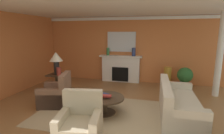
{
  "coord_description": "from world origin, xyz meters",
  "views": [
    {
      "loc": [
        1.07,
        -4.28,
        2.08
      ],
      "look_at": [
        -0.25,
        1.09,
        1.0
      ],
      "focal_mm": 28.12,
      "sensor_mm": 36.0,
      "label": 1
    }
  ],
  "objects_px": {
    "vase_on_side_table": "(59,71)",
    "vase_mantel_right": "(134,52)",
    "side_table": "(58,83)",
    "vase_mantel_left": "(108,52)",
    "coffee_table": "(105,101)",
    "vase_tall_corner": "(167,77)",
    "potted_plant": "(185,77)",
    "armchair_facing_fireplace": "(80,126)",
    "table_lamp": "(56,59)",
    "fireplace": "(121,69)",
    "mantel_mirror": "(121,42)",
    "armchair_near_window": "(56,95)",
    "sofa": "(177,105)"
  },
  "relations": [
    {
      "from": "table_lamp",
      "to": "vase_mantel_left",
      "type": "bearing_deg",
      "value": 57.92
    },
    {
      "from": "sofa",
      "to": "coffee_table",
      "type": "relative_size",
      "value": 2.11
    },
    {
      "from": "coffee_table",
      "to": "table_lamp",
      "type": "xyz_separation_m",
      "value": [
        -2.0,
        1.05,
        0.89
      ]
    },
    {
      "from": "side_table",
      "to": "vase_tall_corner",
      "type": "xyz_separation_m",
      "value": [
        3.72,
        1.76,
        -0.01
      ]
    },
    {
      "from": "sofa",
      "to": "armchair_near_window",
      "type": "height_order",
      "value": "armchair_near_window"
    },
    {
      "from": "armchair_near_window",
      "to": "armchair_facing_fireplace",
      "type": "height_order",
      "value": "same"
    },
    {
      "from": "vase_mantel_right",
      "to": "potted_plant",
      "type": "height_order",
      "value": "vase_mantel_right"
    },
    {
      "from": "sofa",
      "to": "potted_plant",
      "type": "xyz_separation_m",
      "value": [
        0.51,
        2.33,
        0.19
      ]
    },
    {
      "from": "coffee_table",
      "to": "vase_mantel_right",
      "type": "height_order",
      "value": "vase_mantel_right"
    },
    {
      "from": "armchair_near_window",
      "to": "potted_plant",
      "type": "distance_m",
      "value": 4.55
    },
    {
      "from": "side_table",
      "to": "vase_mantel_left",
      "type": "bearing_deg",
      "value": 57.92
    },
    {
      "from": "side_table",
      "to": "vase_mantel_left",
      "type": "xyz_separation_m",
      "value": [
        1.26,
        2.01,
        0.9
      ]
    },
    {
      "from": "armchair_facing_fireplace",
      "to": "side_table",
      "type": "distance_m",
      "value": 2.97
    },
    {
      "from": "fireplace",
      "to": "vase_mantel_left",
      "type": "relative_size",
      "value": 5.66
    },
    {
      "from": "mantel_mirror",
      "to": "vase_on_side_table",
      "type": "height_order",
      "value": "mantel_mirror"
    },
    {
      "from": "table_lamp",
      "to": "vase_on_side_table",
      "type": "relative_size",
      "value": 2.9
    },
    {
      "from": "armchair_near_window",
      "to": "vase_tall_corner",
      "type": "bearing_deg",
      "value": 38.98
    },
    {
      "from": "vase_on_side_table",
      "to": "armchair_facing_fireplace",
      "type": "bearing_deg",
      "value": -52.04
    },
    {
      "from": "sofa",
      "to": "vase_tall_corner",
      "type": "relative_size",
      "value": 2.7
    },
    {
      "from": "mantel_mirror",
      "to": "armchair_near_window",
      "type": "distance_m",
      "value": 3.61
    },
    {
      "from": "coffee_table",
      "to": "potted_plant",
      "type": "xyz_separation_m",
      "value": [
        2.32,
        2.61,
        0.16
      ]
    },
    {
      "from": "vase_on_side_table",
      "to": "mantel_mirror",
      "type": "bearing_deg",
      "value": 54.18
    },
    {
      "from": "mantel_mirror",
      "to": "potted_plant",
      "type": "relative_size",
      "value": 1.45
    },
    {
      "from": "mantel_mirror",
      "to": "vase_tall_corner",
      "type": "height_order",
      "value": "mantel_mirror"
    },
    {
      "from": "coffee_table",
      "to": "vase_mantel_left",
      "type": "xyz_separation_m",
      "value": [
        -0.74,
        3.06,
        0.96
      ]
    },
    {
      "from": "armchair_near_window",
      "to": "side_table",
      "type": "xyz_separation_m",
      "value": [
        -0.47,
        0.87,
        0.09
      ]
    },
    {
      "from": "armchair_facing_fireplace",
      "to": "coffee_table",
      "type": "bearing_deg",
      "value": 83.78
    },
    {
      "from": "vase_mantel_right",
      "to": "vase_mantel_left",
      "type": "bearing_deg",
      "value": 180.0
    },
    {
      "from": "armchair_facing_fireplace",
      "to": "side_table",
      "type": "height_order",
      "value": "armchair_facing_fireplace"
    },
    {
      "from": "side_table",
      "to": "vase_on_side_table",
      "type": "xyz_separation_m",
      "value": [
        0.15,
        -0.12,
        0.43
      ]
    },
    {
      "from": "side_table",
      "to": "vase_mantel_right",
      "type": "relative_size",
      "value": 2.07
    },
    {
      "from": "armchair_facing_fireplace",
      "to": "vase_on_side_table",
      "type": "distance_m",
      "value": 2.83
    },
    {
      "from": "armchair_near_window",
      "to": "vase_on_side_table",
      "type": "bearing_deg",
      "value": 113.39
    },
    {
      "from": "mantel_mirror",
      "to": "side_table",
      "type": "bearing_deg",
      "value": -129.71
    },
    {
      "from": "potted_plant",
      "to": "armchair_facing_fireplace",
      "type": "bearing_deg",
      "value": -122.42
    },
    {
      "from": "side_table",
      "to": "table_lamp",
      "type": "relative_size",
      "value": 0.93
    },
    {
      "from": "coffee_table",
      "to": "vase_on_side_table",
      "type": "bearing_deg",
      "value": 153.24
    },
    {
      "from": "side_table",
      "to": "vase_tall_corner",
      "type": "relative_size",
      "value": 0.9
    },
    {
      "from": "armchair_facing_fireplace",
      "to": "vase_mantel_left",
      "type": "xyz_separation_m",
      "value": [
        -0.61,
        4.32,
        0.99
      ]
    },
    {
      "from": "side_table",
      "to": "vase_mantel_right",
      "type": "bearing_deg",
      "value": 40.39
    },
    {
      "from": "armchair_facing_fireplace",
      "to": "vase_mantel_left",
      "type": "relative_size",
      "value": 2.99
    },
    {
      "from": "fireplace",
      "to": "coffee_table",
      "type": "relative_size",
      "value": 1.8
    },
    {
      "from": "side_table",
      "to": "vase_on_side_table",
      "type": "bearing_deg",
      "value": -38.66
    },
    {
      "from": "table_lamp",
      "to": "vase_tall_corner",
      "type": "relative_size",
      "value": 0.96
    },
    {
      "from": "armchair_facing_fireplace",
      "to": "table_lamp",
      "type": "relative_size",
      "value": 1.27
    },
    {
      "from": "table_lamp",
      "to": "armchair_facing_fireplace",
      "type": "bearing_deg",
      "value": -51.18
    },
    {
      "from": "vase_on_side_table",
      "to": "vase_mantel_right",
      "type": "xyz_separation_m",
      "value": [
        2.21,
        2.13,
        0.48
      ]
    },
    {
      "from": "vase_tall_corner",
      "to": "potted_plant",
      "type": "relative_size",
      "value": 0.94
    },
    {
      "from": "armchair_near_window",
      "to": "potted_plant",
      "type": "height_order",
      "value": "armchair_near_window"
    },
    {
      "from": "armchair_near_window",
      "to": "coffee_table",
      "type": "xyz_separation_m",
      "value": [
        1.53,
        -0.18,
        0.03
      ]
    }
  ]
}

